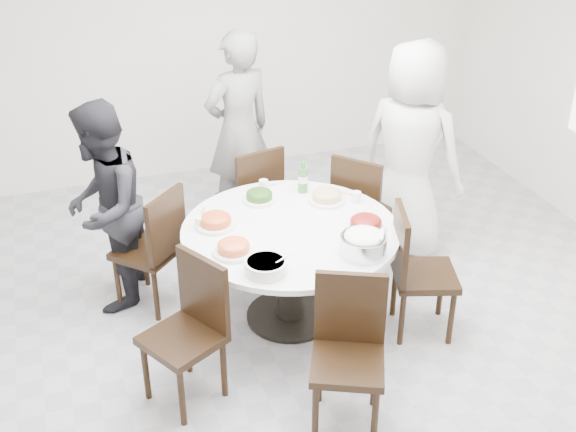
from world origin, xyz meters
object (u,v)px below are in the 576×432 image
object	(u,v)px
rice_bowl	(363,245)
chair_nw	(147,248)
chair_se	(425,273)
beverage_bottle	(303,177)
chair_s	(348,361)
diner_right	(411,151)
chair_sw	(182,336)
diner_middle	(239,130)
diner_left	(104,208)
soup_bowl	(266,267)
dining_table	(290,274)
chair_n	(249,197)
chair_ne	(364,206)

from	to	relation	value
rice_bowl	chair_nw	bearing A→B (deg)	141.88
chair_se	beverage_bottle	world-z (taller)	beverage_bottle
chair_s	diner_right	size ratio (longest dim) A/B	0.53
chair_sw	diner_middle	bearing A→B (deg)	126.74
chair_sw	rice_bowl	size ratio (longest dim) A/B	3.16
diner_left	soup_bowl	xyz separation A→B (m)	(0.86, -1.12, 0.01)
dining_table	chair_s	bearing A→B (deg)	-91.53
beverage_bottle	chair_nw	bearing A→B (deg)	178.60
chair_se	chair_n	bearing A→B (deg)	46.58
chair_s	soup_bowl	size ratio (longest dim) A/B	3.59
rice_bowl	chair_ne	bearing A→B (deg)	64.71
chair_s	diner_left	distance (m)	2.12
chair_se	rice_bowl	bearing A→B (deg)	111.66
chair_se	diner_left	bearing A→B (deg)	79.20
chair_sw	diner_left	size ratio (longest dim) A/B	0.61
chair_ne	diner_right	world-z (taller)	diner_right
chair_sw	soup_bowl	bearing A→B (deg)	71.54
diner_right	beverage_bottle	world-z (taller)	diner_right
chair_nw	diner_middle	world-z (taller)	diner_middle
chair_n	diner_left	bearing A→B (deg)	5.69
chair_nw	beverage_bottle	xyz separation A→B (m)	(1.19, -0.03, 0.40)
dining_table	chair_s	xyz separation A→B (m)	(-0.03, -1.10, 0.10)
dining_table	beverage_bottle	world-z (taller)	beverage_bottle
diner_middle	chair_ne	bearing A→B (deg)	114.23
chair_n	diner_right	distance (m)	1.36
dining_table	chair_sw	size ratio (longest dim) A/B	1.58
diner_middle	chair_n	bearing A→B (deg)	67.94
dining_table	rice_bowl	size ratio (longest dim) A/B	4.99
dining_table	diner_right	size ratio (longest dim) A/B	0.84
chair_nw	diner_left	world-z (taller)	diner_left
rice_bowl	diner_middle	bearing A→B (deg)	97.82
chair_nw	diner_left	bearing A→B (deg)	-71.67
chair_s	beverage_bottle	distance (m)	1.67
diner_middle	rice_bowl	xyz separation A→B (m)	(0.27, -2.00, -0.06)
diner_left	diner_middle	bearing A→B (deg)	144.64
rice_bowl	chair_s	bearing A→B (deg)	-119.74
chair_ne	chair_nw	world-z (taller)	same
chair_se	soup_bowl	xyz separation A→B (m)	(-1.16, -0.04, 0.32)
chair_nw	soup_bowl	bearing A→B (deg)	76.44
chair_nw	chair_sw	world-z (taller)	same
chair_nw	diner_right	xyz separation A→B (m)	(2.15, 0.10, 0.42)
chair_sw	diner_left	bearing A→B (deg)	164.28
chair_n	rice_bowl	distance (m)	1.59
chair_n	soup_bowl	size ratio (longest dim) A/B	3.59
chair_ne	chair_sw	distance (m)	2.09
chair_ne	diner_left	xyz separation A→B (m)	(-2.02, 0.05, 0.31)
chair_nw	soup_bowl	size ratio (longest dim) A/B	3.59
beverage_bottle	chair_se	bearing A→B (deg)	-58.38
dining_table	chair_n	distance (m)	1.06
chair_nw	diner_middle	bearing A→B (deg)	-178.81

